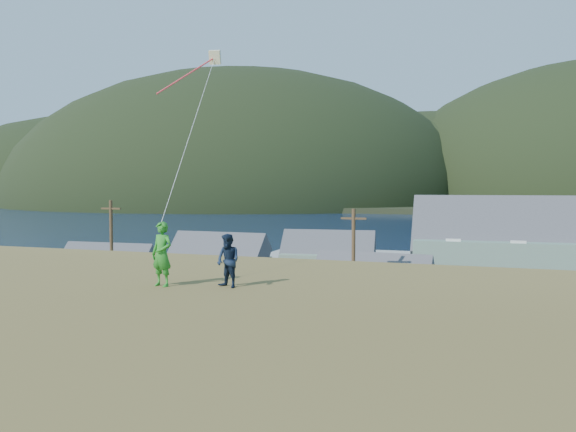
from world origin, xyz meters
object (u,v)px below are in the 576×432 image
Objects in this scene: wharf at (365,259)px; shed_white at (371,296)px; kite_flyer_green at (162,254)px; kite_flyer_navy at (228,261)px; shed_palegreen_far at (328,258)px; shed_teal at (104,278)px; shed_palegreen_near at (217,266)px.

shed_white is at bearing -78.60° from wharf.
kite_flyer_navy is at bearing 23.12° from kite_flyer_green.
kite_flyer_navy reaches higher than shed_palegreen_far.
wharf is at bearing 106.01° from kite_flyer_green.
kite_flyer_green is at bearing -88.64° from shed_white.
shed_palegreen_far is at bearing -92.80° from wharf.
shed_palegreen_far is at bearing 48.22° from shed_teal.
wharf is 17.87× the size of kite_flyer_navy.
shed_palegreen_far is (-7.84, 18.67, 0.02)m from shed_white.
wharf is 16.41m from shed_palegreen_far.
shed_palegreen_near is at bearing 154.27° from shed_white.
kite_flyer_navy is at bearing -50.45° from shed_teal.
wharf is at bearing 106.07° from shed_white.
shed_palegreen_far is at bearing 49.69° from shed_palegreen_near.
kite_flyer_navy reaches higher than shed_teal.
kite_flyer_navy is at bearing -61.58° from shed_palegreen_near.
shed_palegreen_far is 5.76× the size of kite_flyer_green.
kite_flyer_green reaches higher than shed_palegreen_near.
kite_flyer_green is 1.85m from kite_flyer_navy.
shed_teal is 34.08m from kite_flyer_navy.
wharf is at bearing 119.15° from kite_flyer_navy.
shed_palegreen_near reaches higher than wharf.
wharf is 27.10m from shed_palegreen_near.
shed_teal is 0.81× the size of shed_palegreen_far.
kite_flyer_navy reaches higher than shed_white.
kite_flyer_navy is (16.59, -33.47, 5.37)m from shed_palegreen_near.
kite_flyer_green is (20.83, -25.26, 5.71)m from shed_teal.
shed_palegreen_near is 6.54× the size of kite_flyer_navy.
shed_palegreen_near is at bearing 124.17° from kite_flyer_green.
shed_teal is at bearing -135.12° from shed_palegreen_far.
shed_teal is at bearing 154.26° from kite_flyer_navy.
kite_flyer_green is (5.63, -59.30, 7.64)m from wharf.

